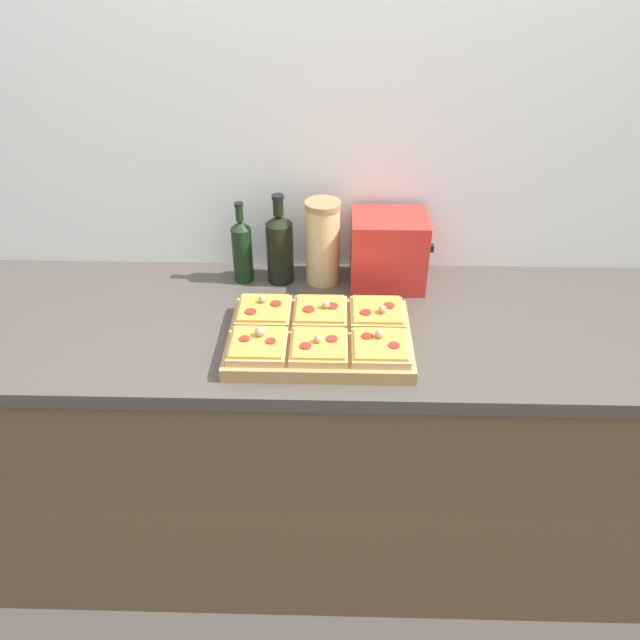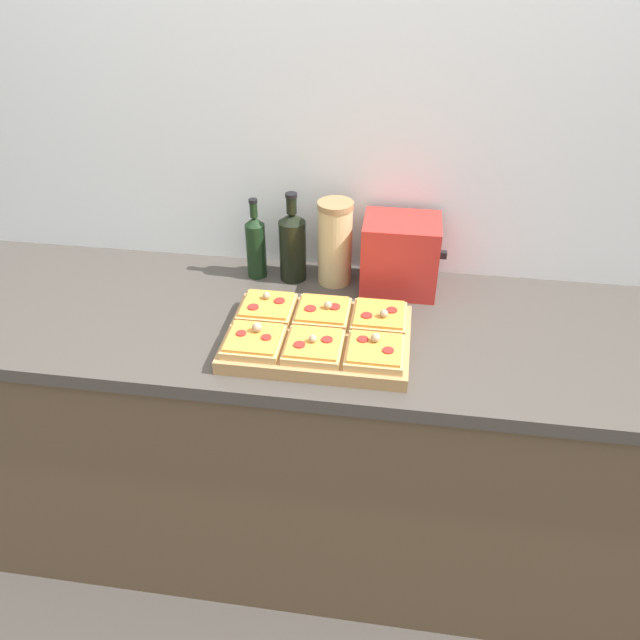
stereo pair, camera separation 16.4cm
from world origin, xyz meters
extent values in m
plane|color=#3D3833|center=(0.00, 0.00, 0.00)|extent=(12.00, 12.00, 0.00)
cube|color=silver|center=(0.00, 0.68, 1.25)|extent=(6.00, 0.06, 2.50)
cube|color=brown|center=(0.00, 0.32, 0.45)|extent=(2.60, 0.64, 0.89)
cube|color=#423D38|center=(0.00, 0.32, 0.91)|extent=(2.63, 0.67, 0.04)
cube|color=#A37A4C|center=(-0.02, 0.21, 0.95)|extent=(0.48, 0.33, 0.04)
cube|color=tan|center=(-0.18, 0.29, 0.98)|extent=(0.14, 0.15, 0.02)
cube|color=orange|center=(-0.18, 0.29, 1.00)|extent=(0.13, 0.13, 0.01)
cylinder|color=maroon|center=(-0.21, 0.26, 1.00)|extent=(0.03, 0.03, 0.00)
cylinder|color=maroon|center=(-0.14, 0.30, 1.00)|extent=(0.03, 0.03, 0.00)
sphere|color=tan|center=(-0.18, 0.31, 1.01)|extent=(0.02, 0.02, 0.02)
cube|color=tan|center=(-0.02, 0.29, 0.98)|extent=(0.14, 0.15, 0.02)
cube|color=orange|center=(-0.02, 0.29, 1.00)|extent=(0.13, 0.13, 0.01)
cylinder|color=maroon|center=(-0.05, 0.28, 1.00)|extent=(0.03, 0.03, 0.00)
cylinder|color=maroon|center=(0.01, 0.29, 1.00)|extent=(0.03, 0.03, 0.00)
sphere|color=tan|center=(-0.01, 0.29, 1.01)|extent=(0.02, 0.02, 0.02)
cube|color=tan|center=(0.13, 0.29, 0.98)|extent=(0.14, 0.15, 0.02)
cube|color=orange|center=(0.13, 0.29, 1.00)|extent=(0.13, 0.13, 0.01)
cylinder|color=maroon|center=(0.10, 0.26, 1.00)|extent=(0.03, 0.03, 0.00)
cylinder|color=maroon|center=(0.16, 0.30, 1.00)|extent=(0.03, 0.03, 0.00)
sphere|color=tan|center=(0.14, 0.27, 1.01)|extent=(0.02, 0.02, 0.02)
cube|color=tan|center=(-0.18, 0.13, 0.98)|extent=(0.14, 0.15, 0.02)
cube|color=orange|center=(-0.18, 0.13, 1.00)|extent=(0.13, 0.13, 0.01)
cylinder|color=maroon|center=(-0.21, 0.14, 1.00)|extent=(0.03, 0.03, 0.00)
cylinder|color=maroon|center=(-0.14, 0.13, 1.00)|extent=(0.03, 0.03, 0.00)
sphere|color=tan|center=(-0.17, 0.15, 1.01)|extent=(0.03, 0.03, 0.03)
cube|color=tan|center=(-0.02, 0.13, 0.98)|extent=(0.14, 0.15, 0.02)
cube|color=orange|center=(-0.02, 0.13, 1.00)|extent=(0.13, 0.13, 0.01)
cylinder|color=maroon|center=(-0.05, 0.11, 1.00)|extent=(0.03, 0.03, 0.00)
cylinder|color=maroon|center=(0.01, 0.14, 1.00)|extent=(0.03, 0.03, 0.00)
sphere|color=tan|center=(-0.02, 0.13, 1.01)|extent=(0.02, 0.02, 0.02)
cube|color=tan|center=(0.13, 0.13, 0.98)|extent=(0.14, 0.15, 0.02)
cube|color=orange|center=(0.13, 0.13, 1.00)|extent=(0.13, 0.13, 0.01)
cylinder|color=maroon|center=(0.10, 0.16, 1.00)|extent=(0.03, 0.03, 0.00)
cylinder|color=maroon|center=(0.16, 0.12, 1.00)|extent=(0.03, 0.03, 0.00)
sphere|color=tan|center=(0.13, 0.15, 1.01)|extent=(0.02, 0.02, 0.02)
cylinder|color=black|center=(-0.27, 0.54, 1.02)|extent=(0.06, 0.06, 0.17)
cone|color=black|center=(-0.27, 0.54, 1.12)|extent=(0.06, 0.06, 0.03)
cylinder|color=black|center=(-0.27, 0.54, 1.16)|extent=(0.02, 0.02, 0.05)
cylinder|color=black|center=(-0.27, 0.54, 1.18)|extent=(0.03, 0.03, 0.01)
cylinder|color=black|center=(-0.15, 0.54, 1.03)|extent=(0.08, 0.08, 0.19)
cone|color=black|center=(-0.15, 0.54, 1.14)|extent=(0.08, 0.08, 0.03)
cylinder|color=black|center=(-0.15, 0.54, 1.18)|extent=(0.03, 0.03, 0.05)
cylinder|color=black|center=(-0.15, 0.54, 1.21)|extent=(0.04, 0.04, 0.01)
cylinder|color=tan|center=(-0.02, 0.54, 1.06)|extent=(0.10, 0.10, 0.24)
cylinder|color=#937047|center=(-0.02, 0.54, 1.19)|extent=(0.11, 0.11, 0.02)
cube|color=red|center=(0.17, 0.53, 1.04)|extent=(0.22, 0.18, 0.22)
cube|color=black|center=(0.17, 0.45, 1.11)|extent=(0.18, 0.01, 0.06)
cube|color=black|center=(0.30, 0.53, 1.06)|extent=(0.02, 0.02, 0.02)
camera|label=1|loc=(0.01, -1.12, 1.92)|focal=35.00mm
camera|label=2|loc=(0.18, -1.11, 1.92)|focal=35.00mm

